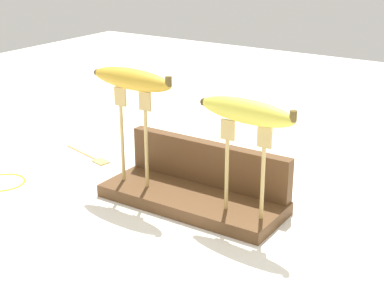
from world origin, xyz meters
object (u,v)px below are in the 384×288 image
(fork_stand_left, at_px, (134,129))
(banana_raised_left, at_px, (132,79))
(fork_stand_right, at_px, (245,160))
(fork_fallen_far, at_px, (92,156))
(wire_coil, at_px, (3,182))
(banana_raised_right, at_px, (247,111))

(fork_stand_left, distance_m, banana_raised_left, 0.10)
(fork_stand_right, height_order, fork_fallen_far, fork_stand_right)
(fork_stand_left, xyz_separation_m, fork_stand_right, (0.24, 0.00, -0.01))
(fork_stand_left, height_order, wire_coil, fork_stand_left)
(banana_raised_right, xyz_separation_m, wire_coil, (-0.51, -0.11, -0.21))
(fork_stand_left, bearing_deg, fork_stand_right, 0.00)
(fork_stand_left, relative_size, banana_raised_left, 0.99)
(fork_stand_right, xyz_separation_m, banana_raised_left, (-0.24, 0.00, 0.11))
(wire_coil, bearing_deg, fork_stand_right, 12.06)
(fork_stand_right, bearing_deg, banana_raised_right, 174.06)
(fork_stand_left, relative_size, banana_raised_right, 1.00)
(banana_raised_left, relative_size, banana_raised_right, 1.01)
(fork_stand_right, xyz_separation_m, fork_fallen_far, (-0.45, 0.10, -0.12))
(fork_stand_right, xyz_separation_m, banana_raised_right, (-0.00, 0.00, 0.09))
(banana_raised_right, distance_m, fork_fallen_far, 0.51)
(wire_coil, bearing_deg, fork_fallen_far, 74.28)
(banana_raised_left, height_order, banana_raised_right, banana_raised_left)
(banana_raised_left, distance_m, banana_raised_right, 0.24)
(fork_stand_right, bearing_deg, fork_stand_left, 180.00)
(fork_stand_left, bearing_deg, banana_raised_right, 0.00)
(fork_stand_right, relative_size, fork_fallen_far, 1.05)
(banana_raised_right, distance_m, wire_coil, 0.56)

